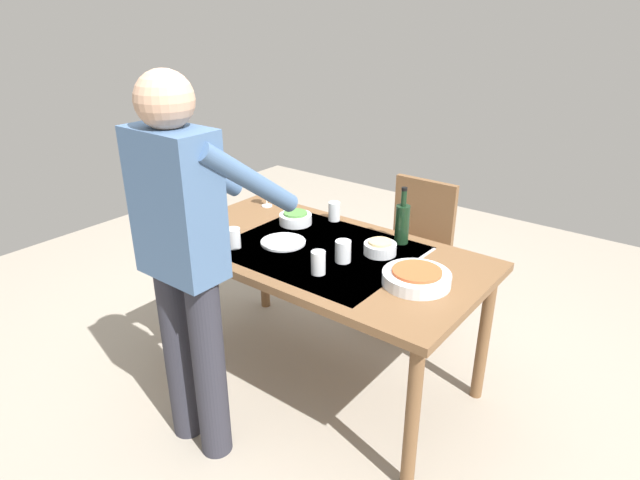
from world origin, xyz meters
The scene contains 15 objects.
ground_plane centered at (0.00, 0.00, 0.00)m, with size 6.00×6.00×0.00m, color #9E9384.
dining_table centered at (0.00, 0.00, 0.69)m, with size 1.65×0.88×0.77m.
chair_near centered at (-0.10, -0.82, 0.53)m, with size 0.40×0.40×0.91m.
person_server centered at (0.15, 0.70, 0.96)m, with size 0.42×0.61×1.69m.
wine_bottle centered at (-0.28, -0.32, 0.88)m, with size 0.07×0.07×0.30m.
wine_glass_left centered at (0.63, -0.29, 0.87)m, with size 0.07×0.07×0.15m.
water_cup_near_left centered at (0.18, -0.36, 0.82)m, with size 0.07×0.07×0.11m, color silver.
water_cup_near_right centered at (-0.17, 0.04, 0.82)m, with size 0.08×0.08×0.11m, color silver.
water_cup_far_left centered at (0.35, 0.25, 0.82)m, with size 0.07×0.07×0.10m, color silver.
water_cup_far_right centered at (-0.15, 0.21, 0.82)m, with size 0.07×0.07×0.11m, color silver.
serving_bowl_pasta centered at (-0.55, 0.03, 0.80)m, with size 0.30×0.30×0.07m.
side_bowl_salad centered at (0.32, -0.19, 0.80)m, with size 0.18×0.18×0.07m.
side_bowl_bread centered at (-0.26, -0.14, 0.80)m, with size 0.16×0.16×0.07m.
dinner_plate_near centered at (0.19, 0.06, 0.78)m, with size 0.23×0.23×0.01m, color silver.
table_fork centered at (-0.45, -0.26, 0.77)m, with size 0.01×0.18×0.01m, color silver.
Camera 1 is at (-1.49, 1.93, 1.90)m, focal length 30.31 mm.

